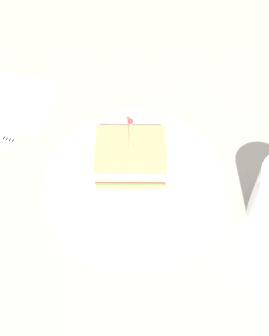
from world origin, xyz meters
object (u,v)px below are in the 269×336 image
fork (18,124)px  knife (1,116)px  napkin (20,103)px  sandwich_half_center (134,157)px  plate (134,178)px

fork → knife: same height
napkin → fork: bearing=-16.3°
sandwich_half_center → napkin: 22.62cm
sandwich_half_center → knife: (-16.89, -15.70, -3.33)cm
sandwich_half_center → knife: bearing=-137.1°
plate → knife: size_ratio=2.22×
plate → fork: size_ratio=2.31×
plate → fork: 20.57cm
sandwich_half_center → knife: 23.30cm
plate → sandwich_half_center: 3.39cm
sandwich_half_center → knife: sandwich_half_center is taller
fork → knife: size_ratio=0.96×
sandwich_half_center → napkin: sandwich_half_center is taller
knife → sandwich_half_center: bearing=42.9°
fork → plate: bearing=39.7°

